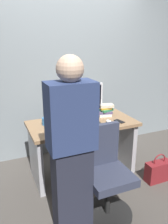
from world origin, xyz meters
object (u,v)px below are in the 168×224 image
object	(u,v)px
cell_phone	(119,121)
handbag	(158,171)
monitor	(85,100)
keyboard	(85,125)
cup_by_monitor	(45,121)
book_stack	(105,110)
mouse	(109,121)
person_at_desk	(72,149)
office_chair	(106,176)
cup_near_keyboard	(57,126)
desk	(82,138)

from	to	relation	value
cell_phone	handbag	xyz separation A→B (m)	(0.37, -0.39, -0.60)
monitor	keyboard	world-z (taller)	monitor
monitor	cup_by_monitor	xyz separation A→B (m)	(-0.54, -0.02, -0.21)
keyboard	cell_phone	distance (m)	0.47
monitor	book_stack	distance (m)	0.36
mouse	monitor	bearing A→B (deg)	129.68
book_stack	handbag	distance (m)	1.04
cell_phone	cup_by_monitor	bearing A→B (deg)	150.74
monitor	cell_phone	bearing A→B (deg)	-38.16
book_stack	cell_phone	size ratio (longest dim) A/B	1.60
person_at_desk	cell_phone	distance (m)	1.12
office_chair	person_at_desk	distance (m)	0.57
monitor	cell_phone	world-z (taller)	monitor
person_at_desk	monitor	xyz separation A→B (m)	(0.53, 0.95, 0.15)
keyboard	cell_phone	world-z (taller)	keyboard
person_at_desk	cup_near_keyboard	world-z (taller)	person_at_desk
cup_near_keyboard	cell_phone	xyz separation A→B (m)	(0.82, -0.05, -0.05)
monitor	keyboard	size ratio (longest dim) A/B	1.26
book_stack	handbag	bearing A→B (deg)	-57.14
cup_near_keyboard	book_stack	size ratio (longest dim) A/B	0.43
mouse	cup_by_monitor	world-z (taller)	cup_by_monitor
office_chair	cup_by_monitor	bearing A→B (deg)	113.99
office_chair	keyboard	world-z (taller)	office_chair
monitor	cup_near_keyboard	distance (m)	0.55
cup_by_monitor	book_stack	distance (m)	0.84
keyboard	person_at_desk	bearing A→B (deg)	-119.62
monitor	cup_near_keyboard	size ratio (longest dim) A/B	5.41
desk	monitor	size ratio (longest dim) A/B	2.52
book_stack	cell_phone	bearing A→B (deg)	-78.47
handbag	mouse	bearing A→B (deg)	141.64
person_at_desk	mouse	distance (m)	1.03
desk	mouse	world-z (taller)	mouse
keyboard	handbag	xyz separation A→B (m)	(0.85, -0.42, -0.61)
monitor	cup_by_monitor	size ratio (longest dim) A/B	6.10
cell_phone	mouse	bearing A→B (deg)	158.88
desk	cup_near_keyboard	world-z (taller)	cup_near_keyboard
keyboard	cup_near_keyboard	world-z (taller)	cup_near_keyboard
keyboard	mouse	bearing A→B (deg)	0.04
cup_near_keyboard	cup_by_monitor	distance (m)	0.23
book_stack	handbag	xyz separation A→B (m)	(0.43, -0.67, -0.67)
monitor	handbag	bearing A→B (deg)	-42.44
office_chair	mouse	bearing A→B (deg)	59.33
mouse	cup_near_keyboard	xyz separation A→B (m)	(-0.67, 0.03, 0.03)
office_chair	monitor	bearing A→B (deg)	80.35
desk	handbag	world-z (taller)	desk
person_at_desk	cup_by_monitor	size ratio (longest dim) A/B	18.50
desk	person_at_desk	size ratio (longest dim) A/B	0.83
desk	person_at_desk	distance (m)	1.01
person_at_desk	handbag	bearing A→B (deg)	12.42
cup_by_monitor	handbag	bearing A→B (deg)	-27.17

